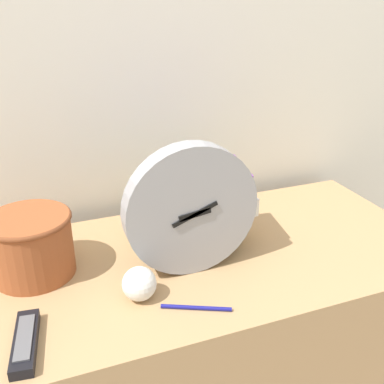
% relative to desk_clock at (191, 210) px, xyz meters
% --- Properties ---
extents(wall_back, '(6.00, 0.04, 2.40)m').
position_rel_desk_clock_xyz_m(wall_back, '(-0.07, 0.38, 0.30)').
color(wall_back, silver).
rests_on(wall_back, ground_plane).
extents(desk_clock, '(0.29, 0.05, 0.29)m').
position_rel_desk_clock_xyz_m(desk_clock, '(0.00, 0.00, 0.00)').
color(desk_clock, '#99999E').
rests_on(desk_clock, desk).
extents(book_stack, '(0.27, 0.20, 0.20)m').
position_rel_desk_clock_xyz_m(book_stack, '(0.05, 0.11, -0.04)').
color(book_stack, green).
rests_on(book_stack, desk).
extents(basket, '(0.18, 0.18, 0.14)m').
position_rel_desk_clock_xyz_m(basket, '(-0.32, 0.10, -0.07)').
color(basket, '#994C28').
rests_on(basket, desk).
extents(tv_remote, '(0.06, 0.15, 0.02)m').
position_rel_desk_clock_xyz_m(tv_remote, '(-0.35, -0.12, -0.13)').
color(tv_remote, black).
rests_on(tv_remote, desk).
extents(crumpled_paper_ball, '(0.07, 0.07, 0.07)m').
position_rel_desk_clock_xyz_m(crumpled_paper_ball, '(-0.13, -0.06, -0.11)').
color(crumpled_paper_ball, white).
rests_on(crumpled_paper_ball, desk).
extents(pen, '(0.13, 0.07, 0.01)m').
position_rel_desk_clock_xyz_m(pen, '(-0.04, -0.13, -0.14)').
color(pen, navy).
rests_on(pen, desk).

